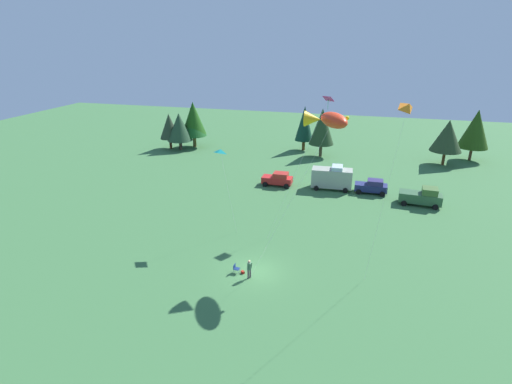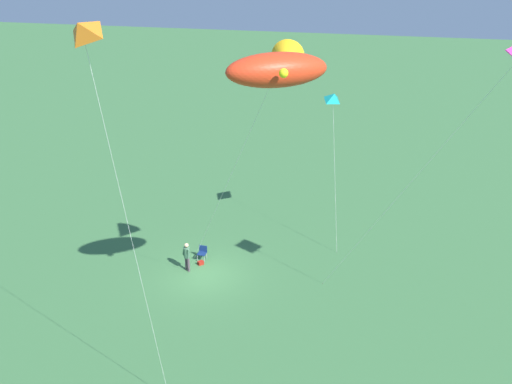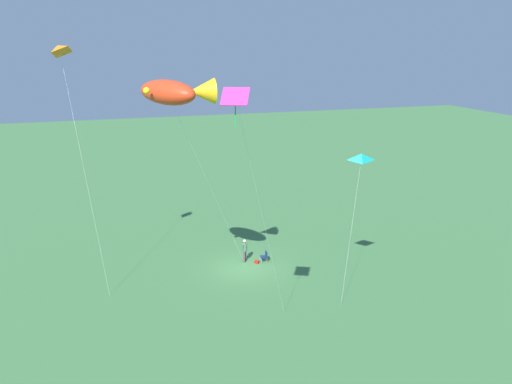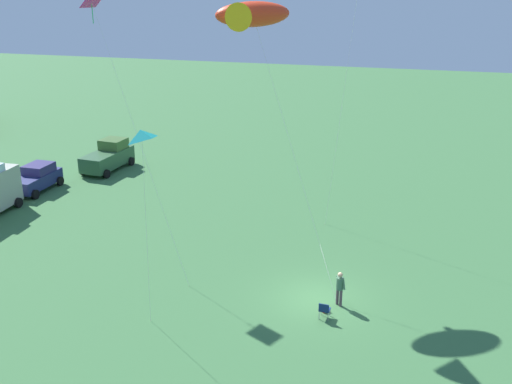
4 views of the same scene
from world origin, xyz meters
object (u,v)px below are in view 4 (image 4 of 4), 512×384
object	(u,v)px
truck_green_flatbed	(108,156)
kite_delta_teal	(141,135)
backpack_on_grass	(325,309)
car_navy_hatch	(36,178)
kite_diamond_rainbow	(95,12)
person_kite_flyer	(340,286)
folding_chair	(324,309)
kite_large_fish	(250,15)

from	to	relation	value
truck_green_flatbed	kite_delta_teal	xyz separation A→B (m)	(-21.15, -13.81, 7.96)
backpack_on_grass	car_navy_hatch	world-z (taller)	car_navy_hatch
truck_green_flatbed	kite_delta_teal	bearing A→B (deg)	-142.14
car_navy_hatch	truck_green_flatbed	bearing A→B (deg)	-22.84
truck_green_flatbed	kite_diamond_rainbow	size ratio (longest dim) A/B	0.37
backpack_on_grass	car_navy_hatch	distance (m)	25.65
car_navy_hatch	backpack_on_grass	bearing A→B (deg)	-114.90
truck_green_flatbed	kite_delta_teal	distance (m)	26.49
person_kite_flyer	folding_chair	size ratio (longest dim) A/B	2.12
person_kite_flyer	truck_green_flatbed	world-z (taller)	truck_green_flatbed
person_kite_flyer	kite_diamond_rainbow	xyz separation A→B (m)	(4.39, 14.31, 12.02)
backpack_on_grass	kite_diamond_rainbow	xyz separation A→B (m)	(5.14, 13.77, 12.93)
backpack_on_grass	kite_diamond_rainbow	size ratio (longest dim) A/B	0.02
backpack_on_grass	kite_delta_teal	distance (m)	11.99
folding_chair	kite_diamond_rainbow	bearing A→B (deg)	70.78
car_navy_hatch	kite_delta_teal	world-z (taller)	kite_delta_teal
kite_diamond_rainbow	kite_delta_teal	bearing A→B (deg)	-143.22
backpack_on_grass	truck_green_flatbed	xyz separation A→B (m)	(16.95, 20.60, 0.99)
person_kite_flyer	backpack_on_grass	xyz separation A→B (m)	(-0.76, 0.54, -0.91)
truck_green_flatbed	kite_large_fish	distance (m)	22.07
kite_large_fish	kite_diamond_rainbow	bearing A→B (deg)	97.01
person_kite_flyer	kite_large_fish	xyz separation A→B (m)	(5.41, 5.96, 11.94)
car_navy_hatch	kite_delta_teal	xyz separation A→B (m)	(-15.19, -16.39, 8.12)
car_navy_hatch	kite_diamond_rainbow	bearing A→B (deg)	-121.38
car_navy_hatch	kite_delta_teal	size ratio (longest dim) A/B	0.45
person_kite_flyer	kite_large_fish	world-z (taller)	kite_large_fish
person_kite_flyer	truck_green_flatbed	size ratio (longest dim) A/B	0.34
truck_green_flatbed	kite_large_fish	xyz separation A→B (m)	(-10.78, -15.17, 11.86)
kite_diamond_rainbow	folding_chair	bearing A→B (deg)	-112.65
person_kite_flyer	backpack_on_grass	world-z (taller)	person_kite_flyer
car_navy_hatch	kite_large_fish	distance (m)	21.96
folding_chair	kite_diamond_rainbow	world-z (taller)	kite_diamond_rainbow
backpack_on_grass	car_navy_hatch	bearing A→B (deg)	64.63
person_kite_flyer	kite_diamond_rainbow	world-z (taller)	kite_diamond_rainbow
backpack_on_grass	kite_large_fish	world-z (taller)	kite_large_fish
kite_large_fish	kite_diamond_rainbow	size ratio (longest dim) A/B	0.99
person_kite_flyer	car_navy_hatch	bearing A→B (deg)	102.78
backpack_on_grass	car_navy_hatch	size ratio (longest dim) A/B	0.08
car_navy_hatch	truck_green_flatbed	distance (m)	6.50
kite_diamond_rainbow	kite_delta_teal	distance (m)	12.32
backpack_on_grass	kite_diamond_rainbow	bearing A→B (deg)	69.51
kite_delta_teal	person_kite_flyer	bearing A→B (deg)	-55.90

